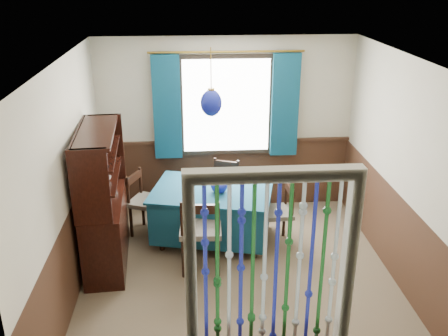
{
  "coord_description": "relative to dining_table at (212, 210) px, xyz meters",
  "views": [
    {
      "loc": [
        -0.52,
        -4.79,
        3.35
      ],
      "look_at": [
        -0.13,
        0.64,
        1.15
      ],
      "focal_mm": 40.0,
      "sensor_mm": 36.0,
      "label": 1
    }
  ],
  "objects": [
    {
      "name": "vase_table",
      "position": [
        0.09,
        -0.07,
        0.4
      ],
      "size": [
        0.24,
        0.24,
        0.2
      ],
      "primitive_type": "imported",
      "rotation": [
        0.0,
        0.0,
        -0.25
      ],
      "color": "navy",
      "rests_on": "dining_table"
    },
    {
      "name": "chair_left",
      "position": [
        -0.88,
        0.26,
        0.04
      ],
      "size": [
        0.54,
        0.55,
        0.86
      ],
      "rotation": [
        0.0,
        0.0,
        -1.97
      ],
      "color": "black",
      "rests_on": "floor"
    },
    {
      "name": "bowl_shelf",
      "position": [
        -1.24,
        -0.66,
        0.76
      ],
      "size": [
        0.24,
        0.24,
        0.05
      ],
      "primitive_type": "imported",
      "rotation": [
        0.0,
        0.0,
        -0.08
      ],
      "color": "beige",
      "rests_on": "sideboard"
    },
    {
      "name": "dining_table",
      "position": [
        0.0,
        0.0,
        0.0
      ],
      "size": [
        1.7,
        1.35,
        0.72
      ],
      "rotation": [
        0.0,
        0.0,
        -0.23
      ],
      "color": "navy",
      "rests_on": "floor"
    },
    {
      "name": "pendant_lamp",
      "position": [
        0.0,
        -0.0,
        1.43
      ],
      "size": [
        0.26,
        0.26,
        0.81
      ],
      "color": "olive",
      "rests_on": "ceiling"
    },
    {
      "name": "wall_back",
      "position": [
        0.25,
        1.02,
        0.83
      ],
      "size": [
        3.6,
        0.0,
        3.6
      ],
      "primitive_type": "plane",
      "rotation": [
        1.57,
        0.0,
        0.0
      ],
      "color": "beige",
      "rests_on": "ground"
    },
    {
      "name": "wall_front",
      "position": [
        0.25,
        -2.98,
        0.83
      ],
      "size": [
        3.6,
        0.0,
        3.6
      ],
      "primitive_type": "plane",
      "rotation": [
        -1.57,
        0.0,
        0.0
      ],
      "color": "beige",
      "rests_on": "ground"
    },
    {
      "name": "window",
      "position": [
        0.25,
        0.97,
        1.13
      ],
      "size": [
        1.32,
        0.12,
        1.42
      ],
      "primitive_type": "cube",
      "color": "black",
      "rests_on": "wall_back"
    },
    {
      "name": "wainscot_back",
      "position": [
        0.25,
        1.01,
        0.08
      ],
      "size": [
        3.6,
        0.0,
        3.6
      ],
      "primitive_type": "plane",
      "rotation": [
        1.57,
        0.0,
        0.0
      ],
      "color": "#3C2316",
      "rests_on": "ground"
    },
    {
      "name": "ceiling",
      "position": [
        0.25,
        -0.98,
        2.08
      ],
      "size": [
        4.0,
        4.0,
        0.0
      ],
      "primitive_type": "plane",
      "rotation": [
        3.14,
        0.0,
        0.0
      ],
      "color": "silver",
      "rests_on": "ground"
    },
    {
      "name": "wall_left",
      "position": [
        -1.55,
        -0.98,
        0.83
      ],
      "size": [
        0.0,
        4.0,
        4.0
      ],
      "primitive_type": "plane",
      "rotation": [
        1.57,
        0.0,
        1.57
      ],
      "color": "beige",
      "rests_on": "ground"
    },
    {
      "name": "wall_right",
      "position": [
        2.05,
        -0.98,
        0.83
      ],
      "size": [
        0.0,
        4.0,
        4.0
      ],
      "primitive_type": "plane",
      "rotation": [
        1.57,
        0.0,
        -1.57
      ],
      "color": "beige",
      "rests_on": "ground"
    },
    {
      "name": "chair_far",
      "position": [
        0.19,
        0.61,
        0.03
      ],
      "size": [
        0.53,
        0.52,
        0.84
      ],
      "rotation": [
        0.0,
        0.0,
        2.77
      ],
      "color": "black",
      "rests_on": "floor"
    },
    {
      "name": "wainscot_right",
      "position": [
        2.04,
        -0.98,
        0.08
      ],
      "size": [
        0.0,
        4.0,
        4.0
      ],
      "primitive_type": "plane",
      "rotation": [
        1.57,
        0.0,
        -1.57
      ],
      "color": "#3C2316",
      "rests_on": "ground"
    },
    {
      "name": "sideboard",
      "position": [
        -1.3,
        -0.44,
        0.17
      ],
      "size": [
        0.53,
        1.31,
        1.68
      ],
      "rotation": [
        0.0,
        0.0,
        0.06
      ],
      "color": "black",
      "rests_on": "floor"
    },
    {
      "name": "doorway",
      "position": [
        0.25,
        -2.92,
        0.63
      ],
      "size": [
        1.16,
        0.12,
        2.18
      ],
      "primitive_type": null,
      "color": "silver",
      "rests_on": "ground"
    },
    {
      "name": "vase_sideboard",
      "position": [
        -1.24,
        -0.16,
        0.52
      ],
      "size": [
        0.25,
        0.25,
        0.2
      ],
      "primitive_type": "imported",
      "rotation": [
        0.0,
        0.0,
        0.36
      ],
      "color": "beige",
      "rests_on": "sideboard"
    },
    {
      "name": "chair_right",
      "position": [
        0.83,
        -0.15,
        0.02
      ],
      "size": [
        0.41,
        0.43,
        0.83
      ],
      "rotation": [
        0.0,
        0.0,
        1.63
      ],
      "color": "black",
      "rests_on": "floor"
    },
    {
      "name": "wainscot_left",
      "position": [
        -1.53,
        -0.98,
        0.08
      ],
      "size": [
        0.0,
        4.0,
        4.0
      ],
      "primitive_type": "plane",
      "rotation": [
        1.57,
        0.0,
        1.57
      ],
      "color": "#3C2316",
      "rests_on": "ground"
    },
    {
      "name": "chair_near",
      "position": [
        -0.17,
        -0.69,
        0.09
      ],
      "size": [
        0.5,
        0.47,
        0.96
      ],
      "rotation": [
        0.0,
        0.0,
        -0.04
      ],
      "color": "black",
      "rests_on": "floor"
    },
    {
      "name": "floor",
      "position": [
        0.25,
        -0.98,
        -0.42
      ],
      "size": [
        4.0,
        4.0,
        0.0
      ],
      "primitive_type": "plane",
      "color": "brown",
      "rests_on": "ground"
    }
  ]
}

